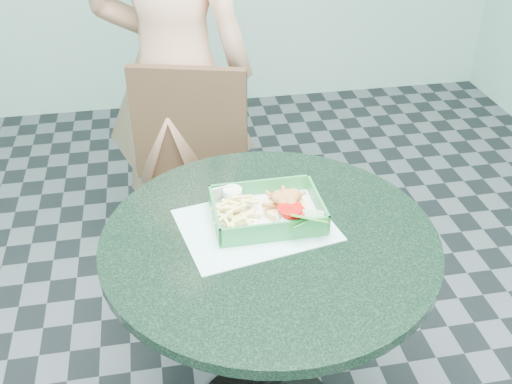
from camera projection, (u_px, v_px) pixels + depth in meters
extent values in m
cylinder|color=black|center=(268.00, 339.00, 1.78)|extent=(0.09, 0.09, 0.70)
cylinder|color=#274935|center=(269.00, 246.00, 1.58)|extent=(0.89, 0.89, 0.03)
cube|color=#3E2716|center=(198.00, 210.00, 2.22)|extent=(0.43, 0.43, 0.04)
cube|color=#3E2716|center=(190.00, 126.00, 2.24)|extent=(0.43, 0.04, 0.46)
cube|color=#3E2716|center=(156.00, 297.00, 2.17)|extent=(0.04, 0.04, 0.43)
cube|color=#3E2716|center=(257.00, 285.00, 2.22)|extent=(0.04, 0.04, 0.43)
cube|color=#3E2716|center=(152.00, 235.00, 2.47)|extent=(0.04, 0.04, 0.43)
cube|color=#3E2716|center=(241.00, 226.00, 2.53)|extent=(0.04, 0.04, 0.43)
imported|color=tan|center=(172.00, 46.00, 2.23)|extent=(0.80, 0.65, 1.91)
cube|color=#A7E1D6|center=(256.00, 231.00, 1.61)|extent=(0.44, 0.36, 0.00)
cube|color=#26803E|center=(267.00, 223.00, 1.63)|extent=(0.29, 0.21, 0.01)
cube|color=white|center=(267.00, 221.00, 1.63)|extent=(0.28, 0.20, 0.00)
cube|color=#26803E|center=(260.00, 194.00, 1.70)|extent=(0.29, 0.01, 0.05)
cube|color=#26803E|center=(275.00, 237.00, 1.53)|extent=(0.29, 0.01, 0.05)
cube|color=#26803E|center=(317.00, 209.00, 1.64)|extent=(0.01, 0.21, 0.05)
cube|color=#26803E|center=(215.00, 220.00, 1.60)|extent=(0.01, 0.21, 0.05)
cylinder|color=#E3BF66|center=(286.00, 215.00, 1.63)|extent=(0.12, 0.12, 0.02)
cylinder|color=white|center=(233.00, 199.00, 1.66)|extent=(0.05, 0.05, 0.03)
cylinder|color=white|center=(233.00, 194.00, 1.65)|extent=(0.05, 0.05, 0.00)
cylinder|color=white|center=(291.00, 224.00, 1.59)|extent=(0.08, 0.08, 0.03)
torus|color=white|center=(291.00, 219.00, 1.58)|extent=(0.07, 0.07, 0.01)
cylinder|color=red|center=(291.00, 216.00, 1.57)|extent=(0.07, 0.07, 0.01)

